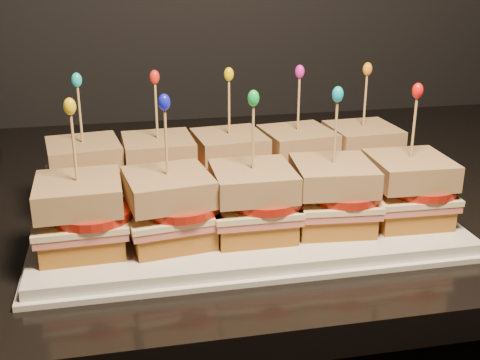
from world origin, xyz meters
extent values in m
cube|color=black|center=(0.51, 1.64, 0.90)|extent=(2.15, 0.74, 0.04)
cube|color=white|center=(0.20, 1.49, 0.92)|extent=(0.47, 0.29, 0.02)
cube|color=white|center=(0.20, 1.49, 0.92)|extent=(0.48, 0.30, 0.01)
cube|color=brown|center=(0.02, 1.56, 0.94)|extent=(0.09, 0.09, 0.02)
cube|color=#B75F51|center=(0.02, 1.56, 0.96)|extent=(0.10, 0.10, 0.01)
cube|color=beige|center=(0.02, 1.56, 0.97)|extent=(0.10, 0.10, 0.01)
cylinder|color=#AE1E11|center=(0.04, 1.56, 0.97)|extent=(0.08, 0.08, 0.01)
cube|color=brown|center=(0.02, 1.56, 0.99)|extent=(0.09, 0.09, 0.03)
cylinder|color=tan|center=(0.02, 1.56, 1.04)|extent=(0.00, 0.00, 0.09)
ellipsoid|color=#16C4C3|center=(0.02, 1.56, 1.08)|extent=(0.01, 0.01, 0.02)
cube|color=brown|center=(0.11, 1.56, 0.94)|extent=(0.09, 0.09, 0.02)
cube|color=#B75F51|center=(0.11, 1.56, 0.96)|extent=(0.09, 0.09, 0.01)
cube|color=beige|center=(0.11, 1.56, 0.97)|extent=(0.10, 0.09, 0.01)
cylinder|color=#AE1E11|center=(0.13, 1.56, 0.97)|extent=(0.08, 0.08, 0.01)
cube|color=brown|center=(0.11, 1.56, 0.99)|extent=(0.09, 0.09, 0.03)
cylinder|color=tan|center=(0.11, 1.56, 1.04)|extent=(0.00, 0.00, 0.09)
ellipsoid|color=red|center=(0.11, 1.56, 1.08)|extent=(0.01, 0.01, 0.02)
cube|color=brown|center=(0.20, 1.56, 0.94)|extent=(0.09, 0.09, 0.02)
cube|color=#B75F51|center=(0.20, 1.56, 0.96)|extent=(0.10, 0.10, 0.01)
cube|color=beige|center=(0.20, 1.56, 0.97)|extent=(0.10, 0.10, 0.01)
cylinder|color=#AE1E11|center=(0.22, 1.56, 0.97)|extent=(0.08, 0.08, 0.01)
cube|color=brown|center=(0.20, 1.56, 0.99)|extent=(0.09, 0.09, 0.03)
cylinder|color=tan|center=(0.20, 1.56, 1.04)|extent=(0.00, 0.00, 0.09)
ellipsoid|color=#EAC405|center=(0.20, 1.56, 1.08)|extent=(0.01, 0.01, 0.02)
cube|color=brown|center=(0.29, 1.56, 0.94)|extent=(0.09, 0.09, 0.02)
cube|color=#B75F51|center=(0.29, 1.56, 0.96)|extent=(0.10, 0.10, 0.01)
cube|color=beige|center=(0.29, 1.56, 0.97)|extent=(0.10, 0.10, 0.01)
cylinder|color=#AE1E11|center=(0.30, 1.56, 0.97)|extent=(0.08, 0.08, 0.01)
cube|color=brown|center=(0.29, 1.56, 0.99)|extent=(0.09, 0.09, 0.03)
cylinder|color=tan|center=(0.29, 1.56, 1.04)|extent=(0.00, 0.00, 0.09)
ellipsoid|color=#D019A2|center=(0.29, 1.56, 1.08)|extent=(0.01, 0.01, 0.02)
cube|color=brown|center=(0.38, 1.56, 0.94)|extent=(0.09, 0.09, 0.02)
cube|color=#B75F51|center=(0.38, 1.56, 0.96)|extent=(0.09, 0.09, 0.01)
cube|color=beige|center=(0.38, 1.56, 0.97)|extent=(0.10, 0.09, 0.01)
cylinder|color=#AE1E11|center=(0.39, 1.56, 0.97)|extent=(0.08, 0.08, 0.01)
cube|color=brown|center=(0.38, 1.56, 0.99)|extent=(0.09, 0.09, 0.03)
cylinder|color=tan|center=(0.38, 1.56, 1.04)|extent=(0.00, 0.00, 0.09)
ellipsoid|color=orange|center=(0.38, 1.56, 1.08)|extent=(0.01, 0.01, 0.02)
cube|color=brown|center=(0.02, 1.43, 0.94)|extent=(0.08, 0.08, 0.02)
cube|color=#B75F51|center=(0.02, 1.43, 0.96)|extent=(0.09, 0.09, 0.01)
cube|color=beige|center=(0.02, 1.43, 0.97)|extent=(0.09, 0.09, 0.01)
cylinder|color=#AE1E11|center=(0.04, 1.42, 0.97)|extent=(0.08, 0.08, 0.01)
cube|color=brown|center=(0.02, 1.43, 0.99)|extent=(0.09, 0.09, 0.03)
cylinder|color=tan|center=(0.02, 1.43, 1.04)|extent=(0.00, 0.00, 0.09)
ellipsoid|color=#EAB60E|center=(0.02, 1.43, 1.08)|extent=(0.01, 0.01, 0.02)
cube|color=brown|center=(0.11, 1.43, 0.94)|extent=(0.09, 0.09, 0.02)
cube|color=#B75F51|center=(0.11, 1.43, 0.96)|extent=(0.10, 0.10, 0.01)
cube|color=beige|center=(0.11, 1.43, 0.97)|extent=(0.10, 0.10, 0.01)
cylinder|color=#AE1E11|center=(0.13, 1.42, 0.97)|extent=(0.08, 0.08, 0.01)
cube|color=brown|center=(0.11, 1.43, 0.99)|extent=(0.09, 0.09, 0.03)
cylinder|color=tan|center=(0.11, 1.43, 1.04)|extent=(0.00, 0.00, 0.09)
ellipsoid|color=#1118D5|center=(0.11, 1.43, 1.08)|extent=(0.01, 0.01, 0.02)
cube|color=brown|center=(0.20, 1.43, 0.94)|extent=(0.08, 0.08, 0.02)
cube|color=#B75F51|center=(0.20, 1.43, 0.96)|extent=(0.09, 0.09, 0.01)
cube|color=beige|center=(0.20, 1.43, 0.97)|extent=(0.09, 0.09, 0.01)
cylinder|color=#AE1E11|center=(0.22, 1.42, 0.97)|extent=(0.08, 0.08, 0.01)
cube|color=brown|center=(0.20, 1.43, 0.99)|extent=(0.08, 0.08, 0.03)
cylinder|color=tan|center=(0.20, 1.43, 1.04)|extent=(0.00, 0.00, 0.09)
ellipsoid|color=green|center=(0.20, 1.43, 1.08)|extent=(0.01, 0.01, 0.02)
cube|color=brown|center=(0.29, 1.43, 0.94)|extent=(0.09, 0.09, 0.02)
cube|color=#B75F51|center=(0.29, 1.43, 0.96)|extent=(0.10, 0.09, 0.01)
cube|color=beige|center=(0.29, 1.43, 0.97)|extent=(0.10, 0.10, 0.01)
cylinder|color=#AE1E11|center=(0.30, 1.42, 0.97)|extent=(0.08, 0.08, 0.01)
cube|color=brown|center=(0.29, 1.43, 0.99)|extent=(0.09, 0.09, 0.03)
cylinder|color=tan|center=(0.29, 1.43, 1.04)|extent=(0.00, 0.00, 0.09)
ellipsoid|color=#0CA7C6|center=(0.29, 1.43, 1.08)|extent=(0.01, 0.01, 0.02)
cube|color=brown|center=(0.38, 1.43, 0.94)|extent=(0.08, 0.08, 0.02)
cube|color=#B75F51|center=(0.38, 1.43, 0.96)|extent=(0.09, 0.09, 0.01)
cube|color=beige|center=(0.38, 1.43, 0.97)|extent=(0.09, 0.09, 0.01)
cylinder|color=#AE1E11|center=(0.39, 1.42, 0.97)|extent=(0.08, 0.08, 0.01)
cube|color=brown|center=(0.38, 1.43, 0.99)|extent=(0.09, 0.09, 0.03)
cylinder|color=tan|center=(0.38, 1.43, 1.04)|extent=(0.00, 0.00, 0.09)
ellipsoid|color=red|center=(0.38, 1.43, 1.08)|extent=(0.01, 0.01, 0.02)
camera|label=1|loc=(0.07, 0.85, 1.22)|focal=45.00mm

